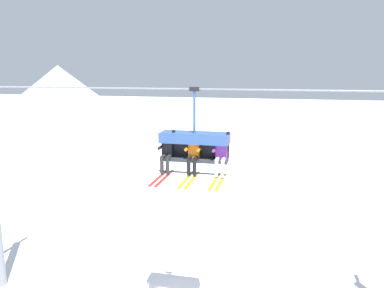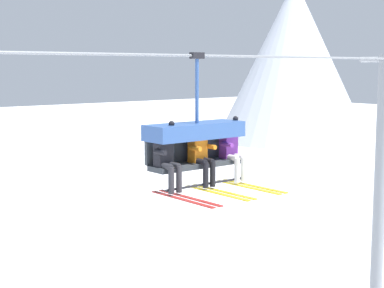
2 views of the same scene
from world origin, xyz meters
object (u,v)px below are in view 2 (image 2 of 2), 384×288
object	(u,v)px
chairlift_chair	(194,138)
skier_orange	(202,154)
skier_purple	(233,149)
skier_black	(168,157)
lift_tower_far	(381,185)

from	to	relation	value
chairlift_chair	skier_orange	distance (m)	0.37
chairlift_chair	skier_orange	world-z (taller)	chairlift_chair
skier_orange	skier_purple	bearing A→B (deg)	0.48
skier_purple	chairlift_chair	bearing A→B (deg)	165.36
chairlift_chair	skier_purple	distance (m)	0.89
skier_black	skier_purple	distance (m)	1.63
lift_tower_far	skier_black	xyz separation A→B (m)	(-8.43, -0.92, 1.76)
chairlift_chair	lift_tower_far	bearing A→B (deg)	5.31
lift_tower_far	skier_orange	size ratio (longest dim) A/B	4.77
lift_tower_far	skier_purple	world-z (taller)	lift_tower_far
lift_tower_far	chairlift_chair	size ratio (longest dim) A/B	3.25
skier_orange	lift_tower_far	bearing A→B (deg)	6.96
chairlift_chair	skier_black	size ratio (longest dim) A/B	1.47
lift_tower_far	skier_orange	distance (m)	7.87
skier_orange	skier_black	bearing A→B (deg)	179.52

